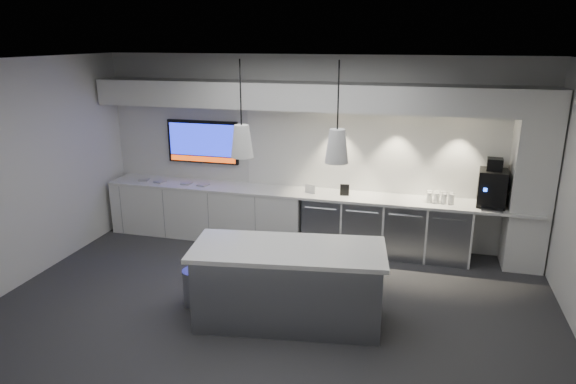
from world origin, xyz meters
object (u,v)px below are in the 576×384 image
(island, at_px, (288,284))
(coffee_machine, at_px, (492,186))
(wall_tv, at_px, (203,142))
(bin, at_px, (196,287))

(island, height_order, coffee_machine, coffee_machine)
(island, bearing_deg, wall_tv, 121.81)
(bin, xyz_separation_m, coffee_machine, (3.64, 2.26, 0.95))
(island, distance_m, coffee_machine, 3.45)
(island, xyz_separation_m, bin, (-1.22, 0.09, -0.24))
(wall_tv, distance_m, bin, 2.99)
(wall_tv, height_order, bin, wall_tv)
(island, height_order, bin, island)
(island, distance_m, bin, 1.25)
(wall_tv, distance_m, island, 3.56)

